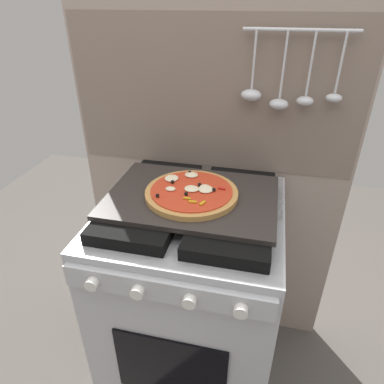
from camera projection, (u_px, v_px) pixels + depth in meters
The scene contains 5 objects.
ground_plane at pixel (192, 367), 1.55m from camera, with size 4.00×4.00×0.00m, color #4C4742.
kitchen_backsplash at pixel (210, 182), 1.44m from camera, with size 1.10×0.09×1.55m.
stove at pixel (192, 298), 1.33m from camera, with size 0.60×0.64×0.90m.
baking_tray at pixel (192, 197), 1.10m from camera, with size 0.54×0.38×0.02m, color #2D2826.
pizza_left at pixel (190, 192), 1.08m from camera, with size 0.30×0.30×0.03m.
Camera 1 is at (0.21, -0.92, 1.47)m, focal length 31.77 mm.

